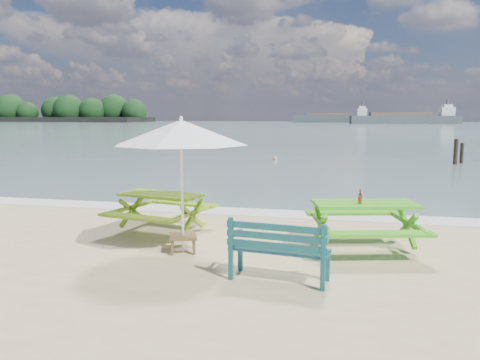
% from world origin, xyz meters
% --- Properties ---
extents(sea, '(300.00, 300.00, 0.00)m').
position_xyz_m(sea, '(0.00, 85.00, 0.00)').
color(sea, slate).
rests_on(sea, ground).
extents(foam_strip, '(22.00, 0.90, 0.01)m').
position_xyz_m(foam_strip, '(0.00, 4.60, 0.01)').
color(foam_strip, silver).
rests_on(foam_strip, ground).
extents(island_headland, '(90.00, 22.00, 7.60)m').
position_xyz_m(island_headland, '(-110.00, 140.00, 3.26)').
color(island_headland, black).
rests_on(island_headland, ground).
extents(picnic_table_left, '(1.97, 2.11, 0.77)m').
position_xyz_m(picnic_table_left, '(-1.76, 2.36, 0.37)').
color(picnic_table_left, '#6E9B17').
rests_on(picnic_table_left, ground).
extents(picnic_table_right, '(2.14, 2.27, 0.82)m').
position_xyz_m(picnic_table_right, '(2.10, 2.02, 0.39)').
color(picnic_table_right, '#3D9C17').
rests_on(picnic_table_right, ground).
extents(park_bench, '(1.43, 0.63, 0.85)m').
position_xyz_m(park_bench, '(0.89, 0.17, 0.26)').
color(park_bench, '#104246').
rests_on(park_bench, ground).
extents(side_table, '(0.58, 0.58, 0.29)m').
position_xyz_m(side_table, '(-0.89, 1.16, 0.15)').
color(side_table, brown).
rests_on(side_table, ground).
extents(patio_umbrella, '(2.89, 2.89, 2.23)m').
position_xyz_m(patio_umbrella, '(-0.89, 1.16, 2.02)').
color(patio_umbrella, silver).
rests_on(patio_umbrella, ground).
extents(beer_bottle, '(0.06, 0.06, 0.25)m').
position_xyz_m(beer_bottle, '(2.01, 1.89, 0.90)').
color(beer_bottle, '#925715').
rests_on(beer_bottle, picnic_table_right).
extents(swimmer, '(0.63, 0.47, 1.57)m').
position_xyz_m(swimmer, '(-1.80, 17.62, -0.58)').
color(swimmer, tan).
rests_on(swimmer, ground).
extents(mooring_pilings, '(0.58, 0.78, 1.39)m').
position_xyz_m(mooring_pilings, '(6.94, 17.75, 0.45)').
color(mooring_pilings, black).
rests_on(mooring_pilings, ground).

